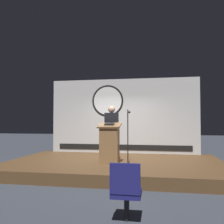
{
  "coord_description": "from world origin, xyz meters",
  "views": [
    {
      "loc": [
        1.2,
        -7.31,
        1.49
      ],
      "look_at": [
        -0.09,
        -0.1,
        1.77
      ],
      "focal_mm": 39.01,
      "sensor_mm": 36.0,
      "label": 1
    }
  ],
  "objects_px": {
    "audience_chair_left": "(126,189)",
    "microphone_stand": "(128,145)",
    "speaker_person": "(112,132)",
    "podium": "(110,143)"
  },
  "relations": [
    {
      "from": "speaker_person",
      "to": "microphone_stand",
      "type": "distance_m",
      "value": 0.86
    },
    {
      "from": "podium",
      "to": "audience_chair_left",
      "type": "relative_size",
      "value": 1.3
    },
    {
      "from": "microphone_stand",
      "to": "speaker_person",
      "type": "bearing_deg",
      "value": 134.82
    },
    {
      "from": "speaker_person",
      "to": "audience_chair_left",
      "type": "height_order",
      "value": "speaker_person"
    },
    {
      "from": "speaker_person",
      "to": "microphone_stand",
      "type": "xyz_separation_m",
      "value": [
        0.57,
        -0.57,
        -0.31
      ]
    },
    {
      "from": "podium",
      "to": "speaker_person",
      "type": "xyz_separation_m",
      "value": [
        -0.03,
        0.48,
        0.29
      ]
    },
    {
      "from": "podium",
      "to": "microphone_stand",
      "type": "relative_size",
      "value": 0.76
    },
    {
      "from": "podium",
      "to": "microphone_stand",
      "type": "bearing_deg",
      "value": -9.51
    },
    {
      "from": "audience_chair_left",
      "to": "microphone_stand",
      "type": "bearing_deg",
      "value": 95.7
    },
    {
      "from": "microphone_stand",
      "to": "audience_chair_left",
      "type": "height_order",
      "value": "microphone_stand"
    }
  ]
}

